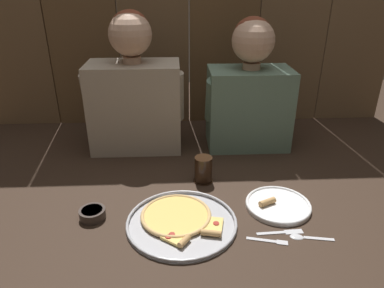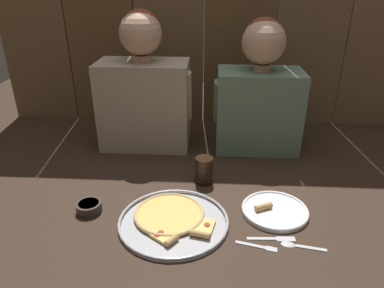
# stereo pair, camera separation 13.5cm
# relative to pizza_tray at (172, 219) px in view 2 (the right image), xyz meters

# --- Properties ---
(ground_plane) EXTENTS (3.20, 3.20, 0.00)m
(ground_plane) POSITION_rel_pizza_tray_xyz_m (0.07, 0.14, -0.01)
(ground_plane) COLOR #332319
(pizza_tray) EXTENTS (0.38, 0.38, 0.03)m
(pizza_tray) POSITION_rel_pizza_tray_xyz_m (0.00, 0.00, 0.00)
(pizza_tray) COLOR #B2B2B7
(pizza_tray) RESTS_ON ground
(dinner_plate) EXTENTS (0.24, 0.24, 0.03)m
(dinner_plate) POSITION_rel_pizza_tray_xyz_m (0.36, 0.07, -0.00)
(dinner_plate) COLOR white
(dinner_plate) RESTS_ON ground
(drinking_glass) EXTENTS (0.08, 0.08, 0.11)m
(drinking_glass) POSITION_rel_pizza_tray_xyz_m (0.10, 0.27, 0.04)
(drinking_glass) COLOR black
(drinking_glass) RESTS_ON ground
(dipping_bowl) EXTENTS (0.09, 0.09, 0.03)m
(dipping_bowl) POSITION_rel_pizza_tray_xyz_m (-0.30, 0.04, 0.01)
(dipping_bowl) COLOR #3D332D
(dipping_bowl) RESTS_ON ground
(table_fork) EXTENTS (0.13, 0.05, 0.01)m
(table_fork) POSITION_rel_pizza_tray_xyz_m (0.28, -0.11, -0.01)
(table_fork) COLOR silver
(table_fork) RESTS_ON ground
(table_knife) EXTENTS (0.16, 0.02, 0.01)m
(table_knife) POSITION_rel_pizza_tray_xyz_m (0.33, -0.07, -0.01)
(table_knife) COLOR silver
(table_knife) RESTS_ON ground
(table_spoon) EXTENTS (0.14, 0.05, 0.01)m
(table_spoon) POSITION_rel_pizza_tray_xyz_m (0.40, -0.10, -0.01)
(table_spoon) COLOR silver
(table_spoon) RESTS_ON ground
(diner_left) EXTENTS (0.45, 0.23, 0.63)m
(diner_left) POSITION_rel_pizza_tray_xyz_m (-0.19, 0.61, 0.27)
(diner_left) COLOR #B2A38E
(diner_left) RESTS_ON ground
(diner_right) EXTENTS (0.42, 0.23, 0.60)m
(diner_right) POSITION_rel_pizza_tray_xyz_m (0.34, 0.61, 0.26)
(diner_right) COLOR slate
(diner_right) RESTS_ON ground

